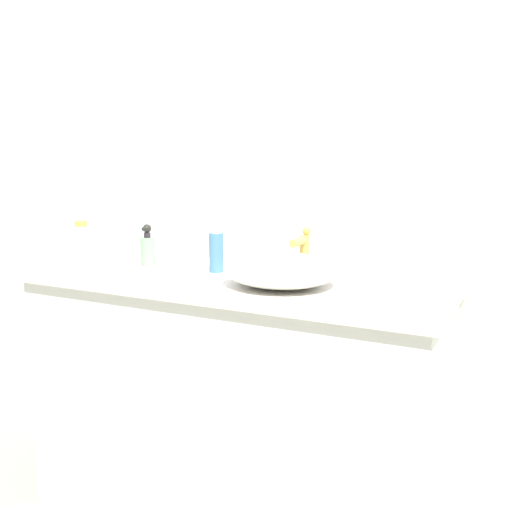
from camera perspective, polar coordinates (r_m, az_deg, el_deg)
name	(u,v)px	position (r m, az deg, el deg)	size (l,w,h in m)	color
bathroom_wall_rear	(297,139)	(2.15, 3.80, 10.85)	(6.00, 0.06, 2.60)	silver
vanity_counter	(233,402)	(2.11, -2.13, -13.41)	(1.39, 0.51, 0.86)	silver
wall_mirror_panel	(266,136)	(2.16, 0.97, 11.12)	(1.34, 0.01, 0.90)	#B2BCC6
sink_basin	(281,270)	(1.84, 2.32, -1.31)	(0.35, 0.32, 0.10)	silver
faucet	(303,248)	(2.00, 4.37, 0.72)	(0.03, 0.13, 0.15)	gold
soap_dispenser	(148,249)	(2.19, -10.05, 0.68)	(0.05, 0.05, 0.15)	#7BA47E
lotion_bottle	(216,251)	(2.04, -3.72, 0.49)	(0.05, 0.05, 0.16)	teal
perfume_bottle	(82,244)	(2.28, -15.89, 1.10)	(0.08, 0.08, 0.15)	white
tissue_box	(410,267)	(1.84, 14.11, -0.98)	(0.13, 0.13, 0.17)	beige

